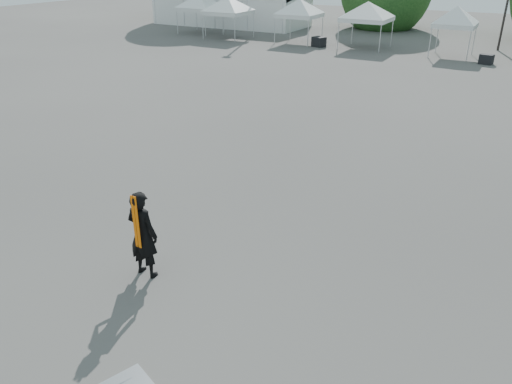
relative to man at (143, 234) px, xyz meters
The scene contains 9 objects.
ground 3.25m from the man, 71.59° to the left, with size 120.00×120.00×0.00m, color #474442.
marquee 43.38m from the man, 119.00° to the left, with size 15.00×6.25×4.23m.
tent_b 34.58m from the man, 118.74° to the left, with size 4.66×4.66×3.88m.
tent_c 32.93m from the man, 108.67° to the left, with size 4.34×4.34×3.88m.
tent_d 31.67m from the man, 99.18° to the left, with size 4.75×4.75×3.88m.
tent_e 30.82m from the man, 87.60° to the left, with size 3.83×3.83×3.88m.
man is the anchor object (origin of this frame).
crate_west 31.15m from the man, 105.45° to the left, with size 0.94×0.73×0.73m, color black.
crate_mid 29.21m from the man, 82.52° to the left, with size 0.81×0.63×0.63m, color black.
Camera 1 is at (5.64, -9.85, 6.44)m, focal length 35.00 mm.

